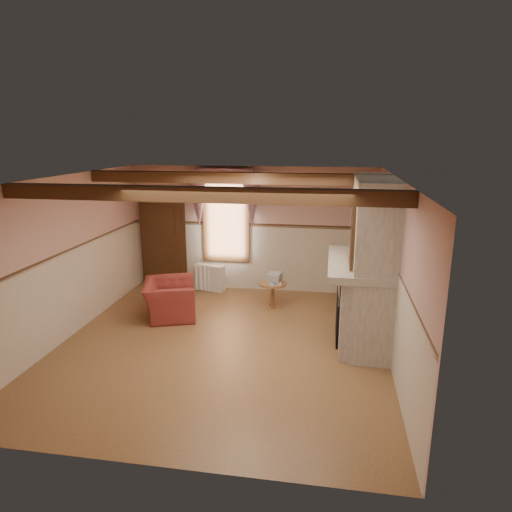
% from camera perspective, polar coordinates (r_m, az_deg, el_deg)
% --- Properties ---
extents(floor, '(5.50, 6.00, 0.01)m').
position_cam_1_polar(floor, '(7.92, -4.21, -10.96)').
color(floor, brown).
rests_on(floor, ground).
extents(ceiling, '(5.50, 6.00, 0.01)m').
position_cam_1_polar(ceiling, '(7.16, -4.64, 9.65)').
color(ceiling, silver).
rests_on(ceiling, wall_back).
extents(wall_back, '(5.50, 0.02, 2.80)m').
position_cam_1_polar(wall_back, '(10.28, -0.45, 3.37)').
color(wall_back, tan).
rests_on(wall_back, floor).
extents(wall_front, '(5.50, 0.02, 2.80)m').
position_cam_1_polar(wall_front, '(4.75, -13.19, -11.05)').
color(wall_front, tan).
rests_on(wall_front, floor).
extents(wall_left, '(0.02, 6.00, 2.80)m').
position_cam_1_polar(wall_left, '(8.49, -22.75, -0.25)').
color(wall_left, tan).
rests_on(wall_left, floor).
extents(wall_right, '(0.02, 6.00, 2.80)m').
position_cam_1_polar(wall_right, '(7.29, 17.10, -2.11)').
color(wall_right, tan).
rests_on(wall_right, floor).
extents(wainscot, '(5.50, 6.00, 1.50)m').
position_cam_1_polar(wainscot, '(7.62, -4.32, -5.88)').
color(wainscot, '#C3B19D').
rests_on(wainscot, floor).
extents(chair_rail, '(5.50, 6.00, 0.08)m').
position_cam_1_polar(chair_rail, '(7.39, -4.43, -0.43)').
color(chair_rail, black).
rests_on(chair_rail, wainscot).
extents(firebox, '(0.20, 0.95, 0.90)m').
position_cam_1_polar(firebox, '(8.10, 10.76, -7.12)').
color(firebox, black).
rests_on(firebox, floor).
extents(armchair, '(1.26, 1.34, 0.71)m').
position_cam_1_polar(armchair, '(9.08, -10.73, -5.30)').
color(armchair, maroon).
rests_on(armchair, floor).
extents(side_table, '(0.68, 0.68, 0.55)m').
position_cam_1_polar(side_table, '(9.35, 2.10, -4.97)').
color(side_table, brown).
rests_on(side_table, floor).
extents(book_stack, '(0.30, 0.35, 0.20)m').
position_cam_1_polar(book_stack, '(9.24, 2.32, -2.77)').
color(book_stack, '#B7AD8C').
rests_on(book_stack, side_table).
extents(radiator, '(0.72, 0.32, 0.60)m').
position_cam_1_polar(radiator, '(10.47, -5.81, -2.71)').
color(radiator, silver).
rests_on(radiator, floor).
extents(bowl, '(0.33, 0.33, 0.08)m').
position_cam_1_polar(bowl, '(7.94, 12.85, 0.00)').
color(bowl, brown).
rests_on(bowl, mantel).
extents(mantel_clock, '(0.14, 0.24, 0.20)m').
position_cam_1_polar(mantel_clock, '(8.54, 12.65, 1.47)').
color(mantel_clock, black).
rests_on(mantel_clock, mantel).
extents(oil_lamp, '(0.11, 0.11, 0.28)m').
position_cam_1_polar(oil_lamp, '(8.38, 12.72, 1.50)').
color(oil_lamp, gold).
rests_on(oil_lamp, mantel).
extents(candle_red, '(0.06, 0.06, 0.16)m').
position_cam_1_polar(candle_red, '(7.01, 13.28, -1.65)').
color(candle_red, '#A61417').
rests_on(candle_red, mantel).
extents(jar_yellow, '(0.06, 0.06, 0.12)m').
position_cam_1_polar(jar_yellow, '(7.21, 13.17, -1.34)').
color(jar_yellow, gold).
rests_on(jar_yellow, mantel).
extents(fireplace, '(0.85, 2.00, 2.80)m').
position_cam_1_polar(fireplace, '(7.82, 14.20, -0.75)').
color(fireplace, gray).
rests_on(fireplace, floor).
extents(mantel, '(1.05, 2.05, 0.12)m').
position_cam_1_polar(mantel, '(7.82, 12.87, -0.98)').
color(mantel, gray).
rests_on(mantel, fireplace).
extents(overmantel_mirror, '(0.06, 1.44, 1.04)m').
position_cam_1_polar(overmantel_mirror, '(7.67, 11.75, 3.46)').
color(overmantel_mirror, silver).
rests_on(overmantel_mirror, fireplace).
extents(door, '(1.10, 0.10, 2.10)m').
position_cam_1_polar(door, '(10.85, -11.50, 1.79)').
color(door, black).
rests_on(door, floor).
extents(window, '(1.06, 0.08, 2.02)m').
position_cam_1_polar(window, '(10.32, -3.78, 4.80)').
color(window, white).
rests_on(window, wall_back).
extents(window_drapes, '(1.30, 0.14, 1.40)m').
position_cam_1_polar(window_drapes, '(10.14, -3.95, 8.05)').
color(window_drapes, gray).
rests_on(window_drapes, wall_back).
extents(ceiling_beam_front, '(5.50, 0.18, 0.20)m').
position_cam_1_polar(ceiling_beam_front, '(6.02, -7.39, 7.64)').
color(ceiling_beam_front, black).
rests_on(ceiling_beam_front, ceiling).
extents(ceiling_beam_back, '(5.50, 0.18, 0.20)m').
position_cam_1_polar(ceiling_beam_back, '(8.34, -2.62, 9.72)').
color(ceiling_beam_back, black).
rests_on(ceiling_beam_back, ceiling).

